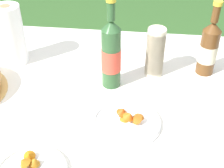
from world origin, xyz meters
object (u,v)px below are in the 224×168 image
object	(u,v)px
cup_stack	(155,52)
snack_plate_left	(127,121)
cider_bottle_green	(111,54)
cider_bottle_amber	(209,48)
paper_towel_roll	(11,35)

from	to	relation	value
cup_stack	snack_plate_left	bearing A→B (deg)	-105.15
cider_bottle_green	snack_plate_left	size ratio (longest dim) A/B	1.54
cider_bottle_amber	snack_plate_left	xyz separation A→B (m)	(-0.29, -0.34, -0.10)
snack_plate_left	cider_bottle_amber	bearing A→B (deg)	49.77
cider_bottle_green	snack_plate_left	world-z (taller)	cider_bottle_green
cider_bottle_green	cider_bottle_amber	xyz separation A→B (m)	(0.37, 0.13, -0.02)
cider_bottle_green	snack_plate_left	xyz separation A→B (m)	(0.08, -0.21, -0.12)
snack_plate_left	paper_towel_roll	bearing A→B (deg)	146.86
cup_stack	paper_towel_roll	distance (m)	0.59
cider_bottle_green	snack_plate_left	distance (m)	0.26
cider_bottle_green	paper_towel_roll	bearing A→B (deg)	164.66
cider_bottle_amber	snack_plate_left	world-z (taller)	cider_bottle_amber
paper_towel_roll	cider_bottle_green	bearing A→B (deg)	-15.34
cup_stack	paper_towel_roll	size ratio (longest dim) A/B	0.80
cup_stack	cider_bottle_green	distance (m)	0.19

